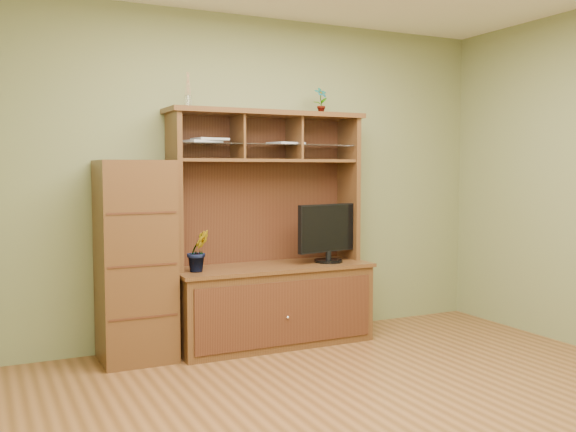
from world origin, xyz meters
TOP-DOWN VIEW (x-y plane):
  - room at (0.00, 0.00)m, footprint 4.54×4.04m
  - media_hutch at (0.06, 1.73)m, footprint 1.66×0.61m
  - monitor at (0.56, 1.65)m, footprint 0.61×0.24m
  - orchid_plant at (-0.58, 1.65)m, footprint 0.19×0.16m
  - top_plant at (0.57, 1.80)m, footprint 0.13×0.09m
  - reed_diffuser at (-0.60, 1.80)m, footprint 0.05×0.05m
  - magazines at (-0.24, 1.81)m, footprint 1.04×0.27m
  - side_cabinet at (-1.04, 1.74)m, footprint 0.53×0.49m

SIDE VIEW (x-z plane):
  - media_hutch at x=0.06m, z-range -0.43..1.47m
  - side_cabinet at x=-1.04m, z-range 0.00..1.49m
  - orchid_plant at x=-0.58m, z-range 0.65..0.97m
  - monitor at x=0.56m, z-range 0.66..1.15m
  - room at x=0.00m, z-range -0.02..2.72m
  - magazines at x=-0.24m, z-range 1.63..1.67m
  - reed_diffuser at x=-0.60m, z-range 1.87..2.14m
  - top_plant at x=0.57m, z-range 1.90..2.12m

